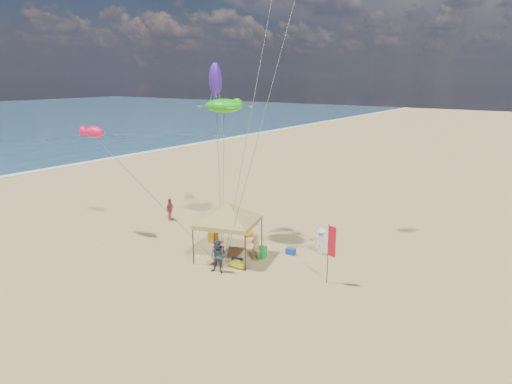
% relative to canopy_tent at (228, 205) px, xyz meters
% --- Properties ---
extents(ground, '(280.00, 280.00, 0.00)m').
position_rel_canopy_tent_xyz_m(ground, '(1.29, -2.05, -3.23)').
color(ground, tan).
rests_on(ground, ground).
extents(canopy_tent, '(6.00, 6.00, 3.88)m').
position_rel_canopy_tent_xyz_m(canopy_tent, '(0.00, 0.00, 0.00)').
color(canopy_tent, black).
rests_on(canopy_tent, ground).
extents(feather_flag, '(0.48, 0.14, 3.19)m').
position_rel_canopy_tent_xyz_m(feather_flag, '(6.48, 0.20, -1.11)').
color(feather_flag, black).
rests_on(feather_flag, ground).
extents(cooler_red, '(0.54, 0.38, 0.38)m').
position_rel_canopy_tent_xyz_m(cooler_red, '(-1.07, 0.34, -3.04)').
color(cooler_red, '#A30D29').
rests_on(cooler_red, ground).
extents(cooler_blue, '(0.54, 0.38, 0.38)m').
position_rel_canopy_tent_xyz_m(cooler_blue, '(2.72, 2.57, -3.04)').
color(cooler_blue, '#1542AC').
rests_on(cooler_blue, ground).
extents(bag_navy, '(0.69, 0.54, 0.36)m').
position_rel_canopy_tent_xyz_m(bag_navy, '(0.93, -0.40, -3.05)').
color(bag_navy, black).
rests_on(bag_navy, ground).
extents(bag_orange, '(0.54, 0.69, 0.36)m').
position_rel_canopy_tent_xyz_m(bag_orange, '(-1.25, 3.67, -3.05)').
color(bag_orange, orange).
rests_on(bag_orange, ground).
extents(chair_green, '(0.50, 0.50, 0.70)m').
position_rel_canopy_tent_xyz_m(chair_green, '(1.61, 1.07, -2.88)').
color(chair_green, green).
rests_on(chair_green, ground).
extents(chair_yellow, '(0.50, 0.50, 0.70)m').
position_rel_canopy_tent_xyz_m(chair_yellow, '(-2.48, 1.50, -2.88)').
color(chair_yellow, gold).
rests_on(chair_yellow, ground).
extents(crate_grey, '(0.34, 0.30, 0.28)m').
position_rel_canopy_tent_xyz_m(crate_grey, '(1.73, -0.62, -3.09)').
color(crate_grey, slate).
rests_on(crate_grey, ground).
extents(beach_cart, '(0.90, 0.50, 0.24)m').
position_rel_canopy_tent_xyz_m(beach_cart, '(1.38, -0.85, -3.03)').
color(beach_cart, yellow).
rests_on(beach_cart, ground).
extents(person_near_a, '(0.65, 0.49, 1.60)m').
position_rel_canopy_tent_xyz_m(person_near_a, '(1.49, 0.67, -2.43)').
color(person_near_a, '#9F835B').
rests_on(person_near_a, ground).
extents(person_near_b, '(1.08, 0.94, 1.87)m').
position_rel_canopy_tent_xyz_m(person_near_b, '(0.87, -2.03, -2.29)').
color(person_near_b, '#38424C').
rests_on(person_near_b, ground).
extents(person_near_c, '(1.09, 0.66, 1.65)m').
position_rel_canopy_tent_xyz_m(person_near_c, '(4.18, 3.65, -2.40)').
color(person_near_c, white).
rests_on(person_near_c, ground).
extents(person_far_a, '(0.68, 1.06, 1.67)m').
position_rel_canopy_tent_xyz_m(person_far_a, '(-8.20, 3.31, -2.39)').
color(person_far_a, '#A03D47').
rests_on(person_far_a, ground).
extents(turtle_kite, '(3.04, 2.69, 0.85)m').
position_rel_canopy_tent_xyz_m(turtle_kite, '(-2.46, 2.79, 5.42)').
color(turtle_kite, '#1CCA12').
rests_on(turtle_kite, ground).
extents(fish_kite, '(1.89, 1.22, 0.77)m').
position_rel_canopy_tent_xyz_m(fish_kite, '(-9.83, -1.53, 3.69)').
color(fish_kite, '#F8144A').
rests_on(fish_kite, ground).
extents(squid_kite, '(0.86, 0.86, 2.23)m').
position_rel_canopy_tent_xyz_m(squid_kite, '(-4.17, 4.06, 6.99)').
color(squid_kite, '#451EA3').
rests_on(squid_kite, ground).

